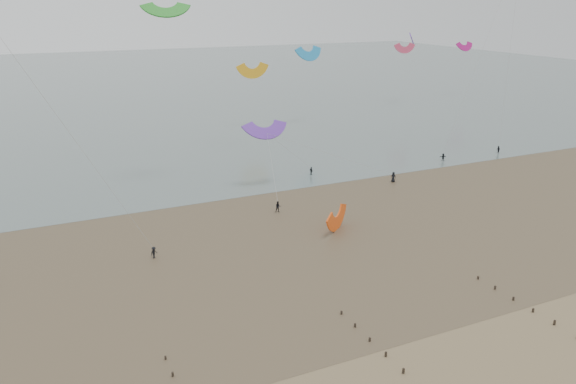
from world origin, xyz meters
name	(u,v)px	position (x,y,z in m)	size (l,w,h in m)	color
sea_and_shore	(201,246)	(-4.08, 34.40, 0.01)	(500.00, 665.00, 0.03)	#475654
kitesurfers	(328,185)	(21.79, 47.37, 0.82)	(135.39, 26.37, 1.84)	black
grounded_kite	(337,229)	(14.72, 31.72, 0.00)	(6.06, 3.17, 4.62)	#F74F0F
kites_airborne	(69,52)	(-13.77, 83.62, 21.17)	(212.54, 121.93, 41.52)	#DE3F63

